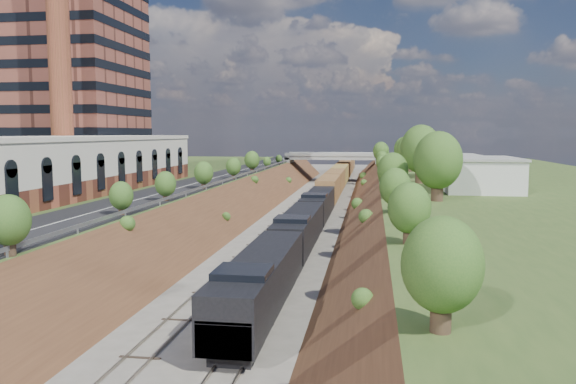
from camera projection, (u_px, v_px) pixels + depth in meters
The scene contains 17 objects.
platform_left at pixel (97, 196), 88.47m from camera, with size 44.00×180.00×5.00m, color #385221.
platform_right at pixel (537, 204), 78.73m from camera, with size 44.00×180.00×5.00m, color #385221.
embankment_left at pixel (233, 215), 85.48m from camera, with size 7.07×180.00×7.07m, color brown.
embankment_right at pixel (378, 218), 82.24m from camera, with size 7.07×180.00×7.07m, color brown.
rail_left_track at pixel (287, 215), 84.24m from camera, with size 1.58×180.00×0.18m, color gray.
rail_right_track at pixel (321, 216), 83.47m from camera, with size 1.58×180.00×0.18m, color gray.
road at pixel (204, 181), 85.62m from camera, with size 8.00×180.00×0.10m, color black.
guardrail at pixel (229, 178), 84.77m from camera, with size 0.10×171.00×0.70m.
commercial_building at pixel (44, 166), 65.47m from camera, with size 14.30×62.30×7.00m.
highrise_tower at pixel (65, 16), 98.72m from camera, with size 22.00×22.00×53.90m.
smokestack at pixel (59, 47), 82.63m from camera, with size 3.20×3.20×40.00m, color brown.
overpass at pixel (333, 162), 144.33m from camera, with size 24.50×8.30×7.40m.
white_building_near at pixel (479, 175), 71.79m from camera, with size 9.00×12.00×4.00m, color silver.
white_building_far at pixel (451, 167), 93.53m from camera, with size 8.00×10.00×3.60m, color silver.
tree_right_large at pixel (438, 161), 60.70m from camera, with size 5.25×5.25×7.61m.
tree_left_crest at pixel (101, 199), 45.53m from camera, with size 2.45×2.45×3.55m.
freight_train at pixel (335, 182), 111.99m from camera, with size 3.25×164.81×4.80m.
Camera 1 is at (9.93, -22.46, 12.37)m, focal length 35.00 mm.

